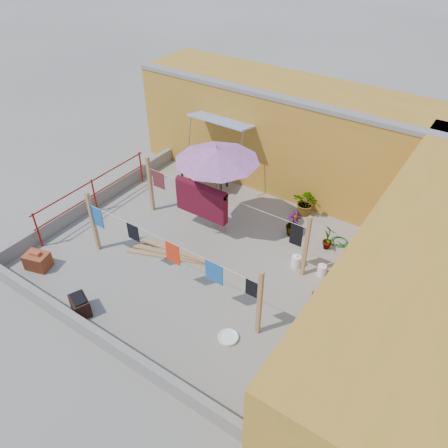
{
  "coord_description": "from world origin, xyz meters",
  "views": [
    {
      "loc": [
        5.37,
        -6.94,
        7.73
      ],
      "look_at": [
        0.45,
        0.3,
        1.03
      ],
      "focal_mm": 35.0,
      "sensor_mm": 36.0,
      "label": 1
    }
  ],
  "objects_px": {
    "white_basin": "(228,337)",
    "plant_back_a": "(306,202)",
    "patio_umbrella": "(217,155)",
    "brazier": "(80,305)",
    "water_jug_b": "(322,270)",
    "water_jug_a": "(296,261)",
    "brick_stack": "(38,261)",
    "outdoor_table": "(205,170)",
    "green_hose": "(339,241)"
  },
  "relations": [
    {
      "from": "white_basin",
      "to": "plant_back_a",
      "type": "relative_size",
      "value": 0.55
    },
    {
      "from": "patio_umbrella",
      "to": "brazier",
      "type": "distance_m",
      "value": 4.88
    },
    {
      "from": "water_jug_b",
      "to": "plant_back_a",
      "type": "xyz_separation_m",
      "value": [
        -1.49,
        2.15,
        0.26
      ]
    },
    {
      "from": "patio_umbrella",
      "to": "water_jug_a",
      "type": "distance_m",
      "value": 3.38
    },
    {
      "from": "brick_stack",
      "to": "water_jug_b",
      "type": "relative_size",
      "value": 2.01
    },
    {
      "from": "brazier",
      "to": "plant_back_a",
      "type": "bearing_deg",
      "value": 68.24
    },
    {
      "from": "patio_umbrella",
      "to": "brick_stack",
      "type": "distance_m",
      "value": 5.31
    },
    {
      "from": "outdoor_table",
      "to": "brazier",
      "type": "distance_m",
      "value": 5.97
    },
    {
      "from": "brazier",
      "to": "water_jug_b",
      "type": "bearing_deg",
      "value": 46.45
    },
    {
      "from": "outdoor_table",
      "to": "water_jug_a",
      "type": "xyz_separation_m",
      "value": [
        4.17,
        -1.74,
        -0.46
      ]
    },
    {
      "from": "white_basin",
      "to": "water_jug_b",
      "type": "xyz_separation_m",
      "value": [
        0.83,
        2.97,
        0.11
      ]
    },
    {
      "from": "patio_umbrella",
      "to": "white_basin",
      "type": "height_order",
      "value": "patio_umbrella"
    },
    {
      "from": "patio_umbrella",
      "to": "outdoor_table",
      "type": "height_order",
      "value": "patio_umbrella"
    },
    {
      "from": "green_hose",
      "to": "water_jug_a",
      "type": "bearing_deg",
      "value": -109.85
    },
    {
      "from": "outdoor_table",
      "to": "water_jug_a",
      "type": "bearing_deg",
      "value": -22.67
    },
    {
      "from": "brick_stack",
      "to": "plant_back_a",
      "type": "distance_m",
      "value": 7.57
    },
    {
      "from": "patio_umbrella",
      "to": "plant_back_a",
      "type": "xyz_separation_m",
      "value": [
        1.73,
        2.1,
        -1.98
      ]
    },
    {
      "from": "brick_stack",
      "to": "brazier",
      "type": "relative_size",
      "value": 1.11
    },
    {
      "from": "patio_umbrella",
      "to": "brick_stack",
      "type": "bearing_deg",
      "value": -126.7
    },
    {
      "from": "brazier",
      "to": "white_basin",
      "type": "relative_size",
      "value": 1.38
    },
    {
      "from": "brazier",
      "to": "water_jug_a",
      "type": "distance_m",
      "value": 5.35
    },
    {
      "from": "white_basin",
      "to": "plant_back_a",
      "type": "height_order",
      "value": "plant_back_a"
    },
    {
      "from": "white_basin",
      "to": "green_hose",
      "type": "bearing_deg",
      "value": 80.74
    },
    {
      "from": "white_basin",
      "to": "plant_back_a",
      "type": "bearing_deg",
      "value": 97.26
    },
    {
      "from": "outdoor_table",
      "to": "plant_back_a",
      "type": "relative_size",
      "value": 1.98
    },
    {
      "from": "patio_umbrella",
      "to": "plant_back_a",
      "type": "distance_m",
      "value": 3.37
    },
    {
      "from": "patio_umbrella",
      "to": "white_basin",
      "type": "xyz_separation_m",
      "value": [
        2.39,
        -3.02,
        -2.35
      ]
    },
    {
      "from": "brick_stack",
      "to": "water_jug_b",
      "type": "bearing_deg",
      "value": 32.09
    },
    {
      "from": "patio_umbrella",
      "to": "water_jug_b",
      "type": "xyz_separation_m",
      "value": [
        3.22,
        -0.05,
        -2.24
      ]
    },
    {
      "from": "brick_stack",
      "to": "brazier",
      "type": "height_order",
      "value": "brick_stack"
    },
    {
      "from": "water_jug_a",
      "to": "brick_stack",
      "type": "bearing_deg",
      "value": -145.48
    },
    {
      "from": "brick_stack",
      "to": "water_jug_b",
      "type": "height_order",
      "value": "brick_stack"
    },
    {
      "from": "water_jug_a",
      "to": "plant_back_a",
      "type": "relative_size",
      "value": 0.46
    },
    {
      "from": "outdoor_table",
      "to": "green_hose",
      "type": "distance_m",
      "value": 4.78
    },
    {
      "from": "outdoor_table",
      "to": "white_basin",
      "type": "height_order",
      "value": "outdoor_table"
    },
    {
      "from": "plant_back_a",
      "to": "brick_stack",
      "type": "bearing_deg",
      "value": -127.73
    },
    {
      "from": "brick_stack",
      "to": "white_basin",
      "type": "relative_size",
      "value": 1.53
    },
    {
      "from": "outdoor_table",
      "to": "brick_stack",
      "type": "bearing_deg",
      "value": -103.04
    },
    {
      "from": "outdoor_table",
      "to": "white_basin",
      "type": "distance_m",
      "value": 6.15
    },
    {
      "from": "outdoor_table",
      "to": "brick_stack",
      "type": "xyz_separation_m",
      "value": [
        -1.27,
        -5.49,
        -0.41
      ]
    },
    {
      "from": "brazier",
      "to": "plant_back_a",
      "type": "xyz_separation_m",
      "value": [
        2.55,
        6.4,
        0.18
      ]
    },
    {
      "from": "brazier",
      "to": "water_jug_a",
      "type": "bearing_deg",
      "value": 51.0
    },
    {
      "from": "outdoor_table",
      "to": "brazier",
      "type": "bearing_deg",
      "value": -82.24
    },
    {
      "from": "patio_umbrella",
      "to": "green_hose",
      "type": "height_order",
      "value": "patio_umbrella"
    },
    {
      "from": "water_jug_a",
      "to": "plant_back_a",
      "type": "height_order",
      "value": "plant_back_a"
    },
    {
      "from": "patio_umbrella",
      "to": "green_hose",
      "type": "xyz_separation_m",
      "value": [
        3.11,
        1.41,
        -2.36
      ]
    },
    {
      "from": "outdoor_table",
      "to": "water_jug_b",
      "type": "bearing_deg",
      "value": -18.83
    },
    {
      "from": "brick_stack",
      "to": "brazier",
      "type": "xyz_separation_m",
      "value": [
        2.08,
        -0.42,
        0.01
      ]
    },
    {
      "from": "white_basin",
      "to": "green_hose",
      "type": "relative_size",
      "value": 0.92
    },
    {
      "from": "white_basin",
      "to": "water_jug_b",
      "type": "distance_m",
      "value": 3.09
    }
  ]
}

